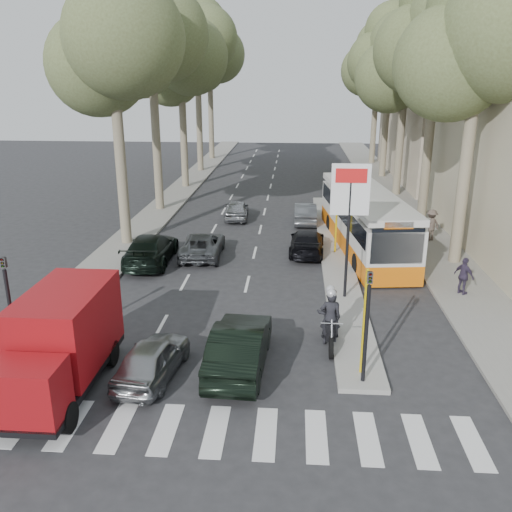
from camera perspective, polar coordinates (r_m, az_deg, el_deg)
The scene contains 30 objects.
ground at distance 18.09m, azimuth 0.13°, elevation -10.54°, with size 120.00×120.00×0.00m, color #28282B.
sidewalk_right at distance 42.37m, azimuth 14.31°, elevation 6.01°, with size 3.20×70.00×0.12m, color gray.
median_left at distance 45.56m, azimuth -7.53°, elevation 7.26°, with size 2.40×64.00×0.12m, color gray.
traffic_island at distance 28.24m, azimuth 8.29°, elevation 0.33°, with size 1.50×26.00×0.16m, color gray.
building_far at distance 51.83m, azimuth 21.16°, elevation 16.42°, with size 11.00×20.00×16.00m, color #B7A88E.
billboard at distance 21.50m, azimuth 9.78°, elevation 4.56°, with size 1.50×12.10×5.60m.
traffic_light_island at distance 15.75m, azimuth 11.68°, elevation -5.45°, with size 0.16×0.41×3.60m.
traffic_light_left at distance 18.27m, azimuth -24.68°, elevation -3.43°, with size 0.16×0.41×3.60m.
tree_l_a at distance 29.35m, azimuth -14.68°, elevation 21.05°, with size 7.40×7.20×14.10m.
tree_l_b at distance 37.10m, azimuth -10.81°, elevation 21.70°, with size 7.40×7.20×14.88m.
tree_l_c at distance 44.80m, azimuth -7.76°, elevation 19.91°, with size 7.40×7.20×13.71m.
tree_l_d at distance 52.75m, azimuth -6.10°, elevation 21.60°, with size 7.40×7.20×15.66m.
tree_l_e at distance 60.61m, azimuth -4.78°, elevation 20.23°, with size 7.40×7.20×14.49m.
tree_r_a at distance 27.16m, azimuth 22.83°, elevation 20.52°, with size 7.40×7.20×14.10m.
tree_r_b at distance 34.96m, azimuth 18.97°, elevation 21.87°, with size 7.40×7.20×15.27m.
tree_r_c at distance 42.65m, azimuth 15.72°, elevation 19.04°, with size 7.40×7.20×13.32m.
tree_r_d at distance 50.59m, azimuth 14.17°, elevation 20.53°, with size 7.40×7.20×14.88m.
tree_r_e at distance 58.49m, azimuth 12.87°, elevation 19.59°, with size 7.40×7.20×14.10m.
silver_hatchback at distance 16.99m, azimuth -10.88°, elevation -10.56°, with size 1.47×3.66×1.25m, color gray.
dark_hatchback at distance 17.13m, azimuth -1.73°, elevation -9.43°, with size 1.60×4.60×1.52m, color black.
queue_car_a at distance 27.64m, azimuth -5.64°, elevation 1.16°, with size 1.98×4.30×1.19m, color #4A4E51.
queue_car_b at distance 28.07m, azimuth 5.38°, elevation 1.49°, with size 1.73×4.25×1.23m, color black.
queue_car_c at distance 34.84m, azimuth -2.05°, elevation 4.90°, with size 1.46×3.63×1.24m, color #93969B.
queue_car_d at distance 34.04m, azimuth 5.20°, elevation 4.54°, with size 1.34×3.83×1.26m, color #51555A.
queue_car_e at distance 26.97m, azimuth -11.01°, elevation 0.74°, with size 2.03×4.99×1.45m, color black.
red_truck at distance 16.68m, azimuth -19.86°, elevation -8.47°, with size 2.08×5.40×2.88m.
city_bus at distance 29.04m, azimuth 11.35°, elevation 3.86°, with size 3.89×11.99×3.10m.
motorcycle at distance 18.74m, azimuth 7.78°, elevation -6.38°, with size 0.88×2.46×2.09m.
pedestrian_near at distance 23.96m, azimuth 21.04°, elevation -1.98°, with size 0.93×0.45×1.58m, color #392F47.
pedestrian_far at distance 31.28m, azimuth 17.94°, elevation 3.13°, with size 1.12×0.50×1.73m, color brown.
Camera 1 is at (1.10, -15.79, 8.76)m, focal length 38.00 mm.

